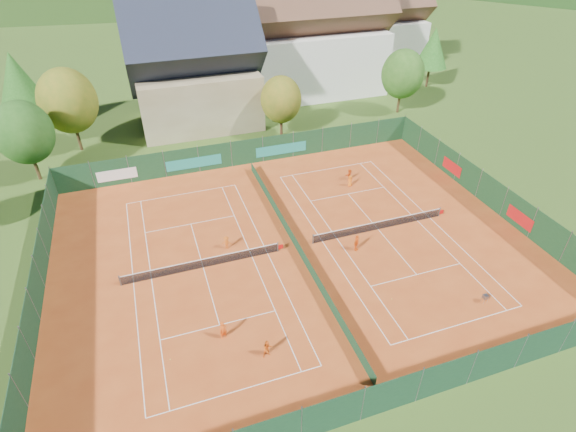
# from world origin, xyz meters

# --- Properties ---
(ground) EXTENTS (600.00, 600.00, 0.00)m
(ground) POSITION_xyz_m (0.00, 0.00, -0.02)
(ground) COLOR #2F4D18
(ground) RESTS_ON ground
(clay_pad) EXTENTS (40.00, 32.00, 0.01)m
(clay_pad) POSITION_xyz_m (0.00, 0.00, 0.01)
(clay_pad) COLOR #B2461A
(clay_pad) RESTS_ON ground
(court_markings_left) EXTENTS (11.03, 23.83, 0.00)m
(court_markings_left) POSITION_xyz_m (-8.00, 0.00, 0.01)
(court_markings_left) COLOR white
(court_markings_left) RESTS_ON ground
(court_markings_right) EXTENTS (11.03, 23.83, 0.00)m
(court_markings_right) POSITION_xyz_m (8.00, 0.00, 0.01)
(court_markings_right) COLOR white
(court_markings_right) RESTS_ON ground
(tennis_net_left) EXTENTS (13.30, 0.10, 1.02)m
(tennis_net_left) POSITION_xyz_m (-7.85, 0.00, 0.51)
(tennis_net_left) COLOR #59595B
(tennis_net_left) RESTS_ON ground
(tennis_net_right) EXTENTS (13.30, 0.10, 1.02)m
(tennis_net_right) POSITION_xyz_m (8.15, 0.00, 0.51)
(tennis_net_right) COLOR #59595B
(tennis_net_right) RESTS_ON ground
(court_divider) EXTENTS (0.03, 28.80, 1.00)m
(court_divider) POSITION_xyz_m (0.00, 0.00, 0.50)
(court_divider) COLOR #13361F
(court_divider) RESTS_ON ground
(fence_north) EXTENTS (40.00, 0.10, 3.00)m
(fence_north) POSITION_xyz_m (-0.46, 15.99, 1.47)
(fence_north) COLOR #14391E
(fence_north) RESTS_ON ground
(fence_south) EXTENTS (40.00, 0.04, 3.00)m
(fence_south) POSITION_xyz_m (0.00, -16.00, 1.50)
(fence_south) COLOR #12331F
(fence_south) RESTS_ON ground
(fence_west) EXTENTS (0.04, 32.00, 3.00)m
(fence_west) POSITION_xyz_m (-20.00, 0.00, 1.50)
(fence_west) COLOR #13361F
(fence_west) RESTS_ON ground
(fence_east) EXTENTS (0.09, 32.00, 3.00)m
(fence_east) POSITION_xyz_m (20.00, 0.05, 1.48)
(fence_east) COLOR #13351A
(fence_east) RESTS_ON ground
(chalet) EXTENTS (16.20, 12.00, 16.00)m
(chalet) POSITION_xyz_m (-3.00, 30.00, 6.62)
(chalet) COLOR tan
(chalet) RESTS_ON ground
(hotel_block_a) EXTENTS (21.60, 11.00, 17.25)m
(hotel_block_a) POSITION_xyz_m (16.00, 36.00, 7.38)
(hotel_block_a) COLOR silver
(hotel_block_a) RESTS_ON ground
(hotel_block_b) EXTENTS (17.28, 10.00, 15.50)m
(hotel_block_b) POSITION_xyz_m (30.00, 44.00, 6.62)
(hotel_block_b) COLOR silver
(hotel_block_b) RESTS_ON ground
(tree_west_front) EXTENTS (5.72, 5.72, 8.69)m
(tree_west_front) POSITION_xyz_m (-22.00, 20.00, 5.39)
(tree_west_front) COLOR #4B341A
(tree_west_front) RESTS_ON ground
(tree_west_mid) EXTENTS (6.44, 6.44, 9.78)m
(tree_west_mid) POSITION_xyz_m (-18.00, 26.00, 6.07)
(tree_west_mid) COLOR #453118
(tree_west_mid) RESTS_ON ground
(tree_west_back) EXTENTS (5.60, 5.60, 10.00)m
(tree_west_back) POSITION_xyz_m (-24.00, 34.00, 6.74)
(tree_west_back) COLOR #4E311B
(tree_west_back) RESTS_ON ground
(tree_center) EXTENTS (5.01, 5.01, 7.60)m
(tree_center) POSITION_xyz_m (6.00, 22.00, 4.72)
(tree_center) COLOR #492B1A
(tree_center) RESTS_ON ground
(tree_east_front) EXTENTS (5.72, 5.72, 8.69)m
(tree_east_front) POSITION_xyz_m (24.00, 24.00, 5.39)
(tree_east_front) COLOR #49341A
(tree_east_front) RESTS_ON ground
(tree_east_mid) EXTENTS (5.04, 5.04, 9.00)m
(tree_east_mid) POSITION_xyz_m (34.00, 32.00, 6.06)
(tree_east_mid) COLOR #422D17
(tree_east_mid) RESTS_ON ground
(tree_east_back) EXTENTS (7.15, 7.15, 10.86)m
(tree_east_back) POSITION_xyz_m (26.00, 40.00, 6.74)
(tree_east_back) COLOR #482D19
(tree_east_back) RESTS_ON ground
(mountain_backdrop) EXTENTS (820.00, 530.00, 242.00)m
(mountain_backdrop) POSITION_xyz_m (28.54, 233.48, -39.64)
(mountain_backdrop) COLOR black
(mountain_backdrop) RESTS_ON ground
(ball_hopper) EXTENTS (0.34, 0.34, 0.80)m
(ball_hopper) POSITION_xyz_m (11.07, -10.63, 0.56)
(ball_hopper) COLOR slate
(ball_hopper) RESTS_ON ground
(loose_ball_0) EXTENTS (0.07, 0.07, 0.07)m
(loose_ball_0) POSITION_xyz_m (-11.64, -8.23, 0.03)
(loose_ball_0) COLOR #CCD833
(loose_ball_0) RESTS_ON ground
(loose_ball_1) EXTENTS (0.07, 0.07, 0.07)m
(loose_ball_1) POSITION_xyz_m (4.74, -8.15, 0.03)
(loose_ball_1) COLOR #CCD833
(loose_ball_1) RESTS_ON ground
(loose_ball_2) EXTENTS (0.07, 0.07, 0.07)m
(loose_ball_2) POSITION_xyz_m (-0.39, 2.98, 0.03)
(loose_ball_2) COLOR #CCD833
(loose_ball_2) RESTS_ON ground
(player_left_near) EXTENTS (0.63, 0.50, 1.52)m
(player_left_near) POSITION_xyz_m (-7.94, -7.61, 0.76)
(player_left_near) COLOR #DF5313
(player_left_near) RESTS_ON ground
(player_left_mid) EXTENTS (0.74, 0.62, 1.38)m
(player_left_mid) POSITION_xyz_m (-5.54, -9.99, 0.69)
(player_left_mid) COLOR #DD5913
(player_left_mid) RESTS_ON ground
(player_left_far) EXTENTS (0.93, 0.73, 1.25)m
(player_left_far) POSITION_xyz_m (-5.61, 1.84, 0.63)
(player_left_far) COLOR #D05612
(player_left_far) RESTS_ON ground
(player_right_near) EXTENTS (0.95, 0.88, 1.56)m
(player_right_near) POSITION_xyz_m (4.76, -1.99, 0.78)
(player_right_near) COLOR orange
(player_right_near) RESTS_ON ground
(player_right_far_a) EXTENTS (0.67, 0.50, 1.23)m
(player_right_far_a) POSITION_xyz_m (8.84, 7.80, 0.62)
(player_right_far_a) COLOR orange
(player_right_far_a) RESTS_ON ground
(player_right_far_b) EXTENTS (1.19, 0.97, 1.27)m
(player_right_far_b) POSITION_xyz_m (9.35, 9.05, 0.64)
(player_right_far_b) COLOR #D04A12
(player_right_far_b) RESTS_ON ground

